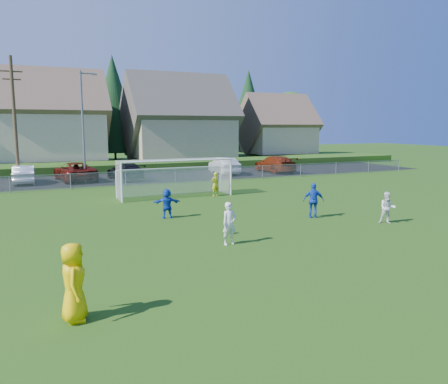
{
  "coord_description": "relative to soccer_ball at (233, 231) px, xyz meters",
  "views": [
    {
      "loc": [
        -8.72,
        -11.4,
        4.63
      ],
      "look_at": [
        0.0,
        8.0,
        1.4
      ],
      "focal_mm": 35.0,
      "sensor_mm": 36.0,
      "label": 1
    }
  ],
  "objects": [
    {
      "name": "ground",
      "position": [
        0.79,
        -5.29,
        -0.11
      ],
      "size": [
        160.0,
        160.0,
        0.0
      ],
      "primitive_type": "plane",
      "color": "#193D0C",
      "rests_on": "ground"
    },
    {
      "name": "asphalt_lot",
      "position": [
        0.79,
        22.21,
        -0.1
      ],
      "size": [
        60.0,
        60.0,
        0.0
      ],
      "primitive_type": "plane",
      "color": "black",
      "rests_on": "ground"
    },
    {
      "name": "grass_embankment",
      "position": [
        0.79,
        29.71,
        0.29
      ],
      "size": [
        70.0,
        6.0,
        0.8
      ],
      "primitive_type": "cube",
      "color": "#1E420F",
      "rests_on": "ground"
    },
    {
      "name": "soccer_ball",
      "position": [
        0.0,
        0.0,
        0.0
      ],
      "size": [
        0.22,
        0.22,
        0.22
      ],
      "primitive_type": "sphere",
      "color": "white",
      "rests_on": "ground"
    },
    {
      "name": "referee",
      "position": [
        -7.13,
        -6.2,
        0.85
      ],
      "size": [
        0.71,
        1.0,
        1.92
      ],
      "primitive_type": "imported",
      "rotation": [
        0.0,
        0.0,
        1.46
      ],
      "color": "yellow",
      "rests_on": "ground"
    },
    {
      "name": "player_white_a",
      "position": [
        -0.89,
        -1.54,
        0.74
      ],
      "size": [
        0.68,
        0.5,
        1.69
      ],
      "primitive_type": "imported",
      "rotation": [
        0.0,
        0.0,
        0.17
      ],
      "color": "white",
      "rests_on": "ground"
    },
    {
      "name": "player_white_b",
      "position": [
        7.58,
        -1.23,
        0.65
      ],
      "size": [
        0.94,
        0.9,
        1.52
      ],
      "primitive_type": "imported",
      "rotation": [
        0.0,
        0.0,
        -0.62
      ],
      "color": "white",
      "rests_on": "ground"
    },
    {
      "name": "player_blue_a",
      "position": [
        5.14,
        1.3,
        0.78
      ],
      "size": [
        1.12,
        0.9,
        1.77
      ],
      "primitive_type": "imported",
      "rotation": [
        0.0,
        0.0,
        2.61
      ],
      "color": "#133FB9",
      "rests_on": "ground"
    },
    {
      "name": "player_blue_b",
      "position": [
        -1.67,
        4.26,
        0.65
      ],
      "size": [
        1.45,
        0.65,
        1.51
      ],
      "primitive_type": "imported",
      "rotation": [
        0.0,
        0.0,
        2.99
      ],
      "color": "#133FB9",
      "rests_on": "ground"
    },
    {
      "name": "goalkeeper",
      "position": [
        3.31,
        9.74,
        0.69
      ],
      "size": [
        0.67,
        0.53,
        1.6
      ],
      "primitive_type": "imported",
      "rotation": [
        0.0,
        0.0,
        3.42
      ],
      "color": "gold",
      "rests_on": "ground"
    },
    {
      "name": "car_b",
      "position": [
        -8.31,
        21.99,
        0.63
      ],
      "size": [
        1.68,
        4.54,
        1.48
      ],
      "primitive_type": "imported",
      "rotation": [
        0.0,
        0.0,
        3.12
      ],
      "color": "white",
      "rests_on": "ground"
    },
    {
      "name": "car_c",
      "position": [
        -4.38,
        22.12,
        0.68
      ],
      "size": [
        3.38,
        6.01,
        1.59
      ],
      "primitive_type": "imported",
      "rotation": [
        0.0,
        0.0,
        3.28
      ],
      "color": "#5B110A",
      "rests_on": "ground"
    },
    {
      "name": "car_d",
      "position": [
        -0.32,
        21.0,
        0.63
      ],
      "size": [
        2.66,
        5.32,
        1.48
      ],
      "primitive_type": "imported",
      "rotation": [
        0.0,
        0.0,
        3.26
      ],
      "color": "black",
      "rests_on": "ground"
    },
    {
      "name": "car_f",
      "position": [
        9.32,
        21.69,
        0.69
      ],
      "size": [
        2.1,
        5.01,
        1.61
      ],
      "primitive_type": "imported",
      "rotation": [
        0.0,
        0.0,
        3.06
      ],
      "color": "silver",
      "rests_on": "ground"
    },
    {
      "name": "car_g",
      "position": [
        14.77,
        21.29,
        0.71
      ],
      "size": [
        2.41,
        5.69,
        1.64
      ],
      "primitive_type": "imported",
      "rotation": [
        0.0,
        0.0,
        3.12
      ],
      "color": "maroon",
      "rests_on": "ground"
    },
    {
      "name": "soccer_goal",
      "position": [
        0.79,
        10.76,
        1.52
      ],
      "size": [
        7.42,
        1.9,
        2.5
      ],
      "color": "white",
      "rests_on": "ground"
    },
    {
      "name": "chainlink_fence",
      "position": [
        0.79,
        16.71,
        0.52
      ],
      "size": [
        52.06,
        0.06,
        1.2
      ],
      "color": "gray",
      "rests_on": "ground"
    },
    {
      "name": "streetlight",
      "position": [
        -3.66,
        20.71,
        4.73
      ],
      "size": [
        1.38,
        0.18,
        9.0
      ],
      "color": "slate",
      "rests_on": "ground"
    },
    {
      "name": "utility_pole",
      "position": [
        -8.71,
        21.71,
        5.04
      ],
      "size": [
        1.6,
        0.26,
        10.0
      ],
      "color": "#473321",
      "rests_on": "ground"
    },
    {
      "name": "houses_row",
      "position": [
        2.76,
        37.17,
        7.22
      ],
      "size": [
        53.9,
        11.45,
        13.27
      ],
      "color": "tan",
      "rests_on": "ground"
    },
    {
      "name": "tree_row",
      "position": [
        1.84,
        43.44,
        6.8
      ],
      "size": [
        65.98,
        12.36,
        13.8
      ],
      "color": "#382616",
      "rests_on": "ground"
    }
  ]
}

